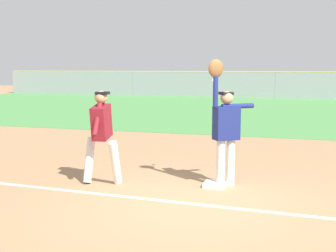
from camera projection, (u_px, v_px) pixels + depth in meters
ground_plane at (197, 205)px, 6.95m from camera, size 75.34×75.34×0.00m
outfield_grass at (266, 110)px, 22.18m from camera, size 42.07×17.89×0.01m
first_base at (215, 184)px, 8.00m from camera, size 0.39×0.39×0.08m
fielder at (225, 125)px, 7.90m from camera, size 0.80×0.60×2.28m
runner at (102, 131)px, 8.05m from camera, size 0.76×0.85×1.72m
baseball at (214, 81)px, 8.11m from camera, size 0.07×0.07×0.07m
outfield_fence at (275, 85)px, 30.58m from camera, size 42.15×0.08×1.83m
parked_car_blue at (130, 85)px, 36.47m from camera, size 4.41×2.15×1.25m
parked_car_black at (215, 86)px, 34.75m from camera, size 4.50×2.32×1.25m
parked_car_tan at (301, 87)px, 32.68m from camera, size 4.49×2.30×1.25m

